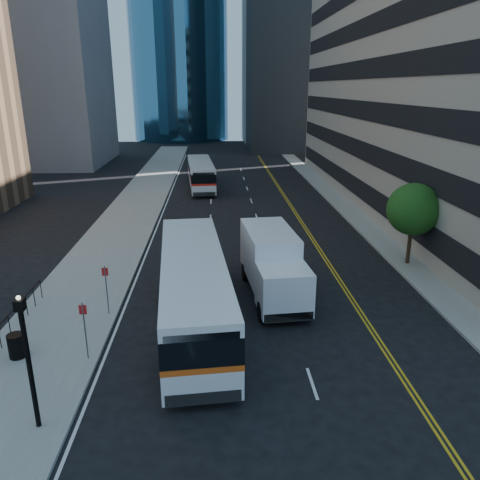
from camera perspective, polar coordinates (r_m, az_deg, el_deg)
The scene contains 10 objects.
ground at distance 22.09m, azimuth 5.39°, elevation -11.05°, with size 160.00×160.00×0.00m, color black.
sidewalk_west at distance 45.93m, azimuth -12.36°, elevation 4.30°, with size 5.00×90.00×0.15m, color gray.
sidewalk_east at distance 46.91m, azimuth 11.93°, elevation 4.62°, with size 2.00×90.00×0.15m, color gray.
midrise_west at distance 75.59m, azimuth -24.19°, elevation 21.83°, with size 18.00×18.00×35.00m, color gray.
street_tree at distance 30.47m, azimuth 20.38°, elevation 3.52°, with size 3.20×3.20×5.10m.
lamp_post at distance 16.43m, azimuth -24.43°, elevation -12.90°, with size 0.28×0.28×4.56m.
bus_front at distance 21.98m, azimuth -5.67°, elevation -5.84°, with size 3.96×13.31×3.38m.
bus_rear at distance 52.51m, azimuth -4.81°, elevation 8.07°, with size 3.40×11.56×2.94m.
box_truck at distance 24.88m, azimuth 4.01°, elevation -2.94°, with size 3.10×7.37×3.44m.
trash_can at distance 21.68m, azimuth -25.58°, elevation -11.54°, with size 0.68×0.68×1.02m, color black.
Camera 1 is at (-3.08, -19.05, 10.76)m, focal length 35.00 mm.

